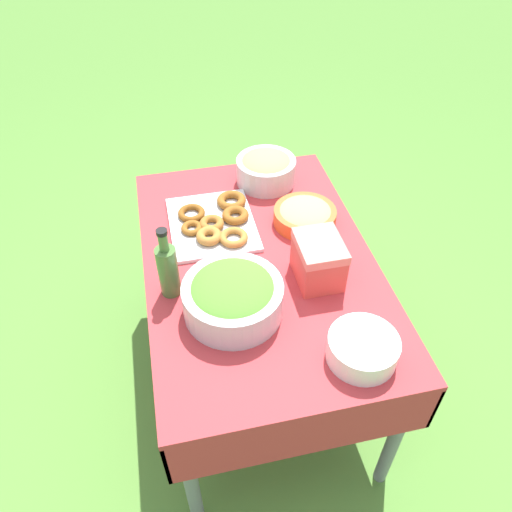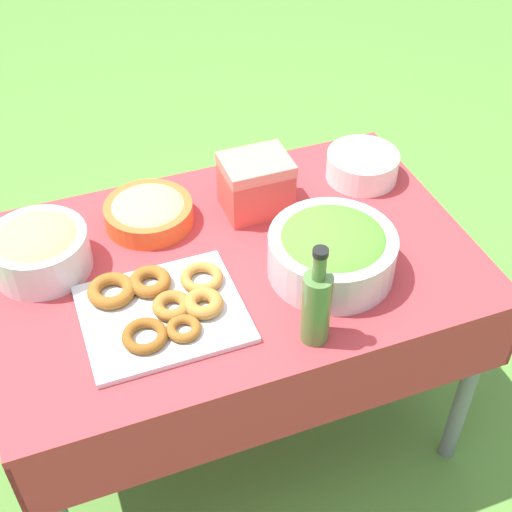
{
  "view_description": "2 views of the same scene",
  "coord_description": "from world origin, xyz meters",
  "px_view_note": "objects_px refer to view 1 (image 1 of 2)",
  "views": [
    {
      "loc": [
        1.32,
        -0.3,
        2.03
      ],
      "look_at": [
        0.03,
        -0.02,
        0.79
      ],
      "focal_mm": 35.0,
      "sensor_mm": 36.0,
      "label": 1
    },
    {
      "loc": [
        -0.44,
        -1.36,
        2.04
      ],
      "look_at": [
        0.05,
        -0.04,
        0.76
      ],
      "focal_mm": 50.0,
      "sensor_mm": 36.0,
      "label": 2
    }
  ],
  "objects_px": {
    "olive_oil_bottle": "(168,269)",
    "cooler_box": "(318,260)",
    "plate_stack": "(362,349)",
    "salad_bowl": "(233,296)",
    "bread_bowl": "(266,168)",
    "pasta_bowl": "(305,215)",
    "donut_platter": "(215,222)"
  },
  "relations": [
    {
      "from": "donut_platter",
      "to": "plate_stack",
      "type": "relative_size",
      "value": 1.82
    },
    {
      "from": "salad_bowl",
      "to": "donut_platter",
      "type": "height_order",
      "value": "salad_bowl"
    },
    {
      "from": "donut_platter",
      "to": "cooler_box",
      "type": "relative_size",
      "value": 2.09
    },
    {
      "from": "salad_bowl",
      "to": "plate_stack",
      "type": "relative_size",
      "value": 1.52
    },
    {
      "from": "plate_stack",
      "to": "bread_bowl",
      "type": "xyz_separation_m",
      "value": [
        -0.98,
        -0.07,
        0.03
      ]
    },
    {
      "from": "donut_platter",
      "to": "bread_bowl",
      "type": "bearing_deg",
      "value": 133.51
    },
    {
      "from": "plate_stack",
      "to": "bread_bowl",
      "type": "height_order",
      "value": "bread_bowl"
    },
    {
      "from": "salad_bowl",
      "to": "donut_platter",
      "type": "bearing_deg",
      "value": 178.47
    },
    {
      "from": "bread_bowl",
      "to": "plate_stack",
      "type": "bearing_deg",
      "value": 4.14
    },
    {
      "from": "pasta_bowl",
      "to": "cooler_box",
      "type": "bearing_deg",
      "value": -8.48
    },
    {
      "from": "plate_stack",
      "to": "olive_oil_bottle",
      "type": "relative_size",
      "value": 0.78
    },
    {
      "from": "plate_stack",
      "to": "olive_oil_bottle",
      "type": "height_order",
      "value": "olive_oil_bottle"
    },
    {
      "from": "olive_oil_bottle",
      "to": "cooler_box",
      "type": "distance_m",
      "value": 0.52
    },
    {
      "from": "pasta_bowl",
      "to": "bread_bowl",
      "type": "bearing_deg",
      "value": -164.45
    },
    {
      "from": "salad_bowl",
      "to": "donut_platter",
      "type": "xyz_separation_m",
      "value": [
        -0.46,
        0.01,
        -0.05
      ]
    },
    {
      "from": "salad_bowl",
      "to": "bread_bowl",
      "type": "bearing_deg",
      "value": 158.42
    },
    {
      "from": "pasta_bowl",
      "to": "plate_stack",
      "type": "bearing_deg",
      "value": -1.37
    },
    {
      "from": "plate_stack",
      "to": "salad_bowl",
      "type": "bearing_deg",
      "value": -127.48
    },
    {
      "from": "donut_platter",
      "to": "plate_stack",
      "type": "bearing_deg",
      "value": 25.11
    },
    {
      "from": "salad_bowl",
      "to": "donut_platter",
      "type": "distance_m",
      "value": 0.46
    },
    {
      "from": "olive_oil_bottle",
      "to": "pasta_bowl",
      "type": "bearing_deg",
      "value": 115.01
    },
    {
      "from": "pasta_bowl",
      "to": "cooler_box",
      "type": "relative_size",
      "value": 1.32
    },
    {
      "from": "donut_platter",
      "to": "plate_stack",
      "type": "height_order",
      "value": "plate_stack"
    },
    {
      "from": "plate_stack",
      "to": "olive_oil_bottle",
      "type": "xyz_separation_m",
      "value": [
        -0.41,
        -0.55,
        0.07
      ]
    },
    {
      "from": "pasta_bowl",
      "to": "olive_oil_bottle",
      "type": "distance_m",
      "value": 0.63
    },
    {
      "from": "donut_platter",
      "to": "olive_oil_bottle",
      "type": "bearing_deg",
      "value": -33.02
    },
    {
      "from": "bread_bowl",
      "to": "cooler_box",
      "type": "height_order",
      "value": "cooler_box"
    },
    {
      "from": "olive_oil_bottle",
      "to": "bread_bowl",
      "type": "xyz_separation_m",
      "value": [
        -0.58,
        0.48,
        -0.04
      ]
    },
    {
      "from": "donut_platter",
      "to": "cooler_box",
      "type": "height_order",
      "value": "cooler_box"
    },
    {
      "from": "pasta_bowl",
      "to": "donut_platter",
      "type": "xyz_separation_m",
      "value": [
        -0.06,
        -0.36,
        -0.02
      ]
    },
    {
      "from": "plate_stack",
      "to": "cooler_box",
      "type": "height_order",
      "value": "cooler_box"
    },
    {
      "from": "donut_platter",
      "to": "olive_oil_bottle",
      "type": "distance_m",
      "value": 0.39
    }
  ]
}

